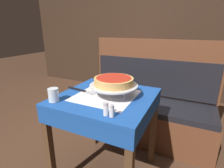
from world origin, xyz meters
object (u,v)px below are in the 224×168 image
pepper_shaker (112,111)px  condiment_caddy (137,55)px  booth_bench (147,111)px  salt_shaker (106,109)px  dining_table_front (106,107)px  pizza_pan_stand (114,86)px  deep_dish_pizza (114,81)px  pizza_server (82,91)px  dining_table_rear (134,65)px  water_glass_near (54,95)px

pepper_shaker → condiment_caddy: size_ratio=0.48×
booth_bench → pepper_shaker: bearing=-88.1°
booth_bench → salt_shaker: bearing=-90.2°
dining_table_front → pepper_shaker: bearing=-56.6°
pepper_shaker → dining_table_front: bearing=123.4°
pizza_pan_stand → condiment_caddy: size_ratio=2.30×
booth_bench → condiment_caddy: size_ratio=9.18×
booth_bench → deep_dish_pizza: bearing=-97.4°
salt_shaker → pepper_shaker: salt_shaker is taller
deep_dish_pizza → condiment_caddy: size_ratio=1.86×
pizza_server → pizza_pan_stand: bearing=3.7°
deep_dish_pizza → pizza_server: deep_dish_pizza is taller
booth_bench → condiment_caddy: booth_bench is taller
pizza_server → condiment_caddy: size_ratio=1.82×
booth_bench → pizza_server: bearing=-116.9°
booth_bench → dining_table_rear: bearing=117.4°
booth_bench → condiment_caddy: bearing=114.8°
pizza_server → dining_table_rear: bearing=93.9°
water_glass_near → pepper_shaker: (0.48, -0.02, -0.01)m
booth_bench → condiment_caddy: (-0.50, 1.07, 0.48)m
water_glass_near → pepper_shaker: bearing=-2.9°
water_glass_near → salt_shaker: 0.44m
dining_table_front → deep_dish_pizza: size_ratio=2.55×
deep_dish_pizza → condiment_caddy: bearing=102.5°
deep_dish_pizza → water_glass_near: bearing=-141.1°
salt_shaker → pepper_shaker: bearing=0.0°
deep_dish_pizza → salt_shaker: 0.33m
booth_bench → pizza_server: booth_bench is taller
booth_bench → pizza_server: size_ratio=5.05×
pizza_server → pepper_shaker: pepper_shaker is taller
water_glass_near → salt_shaker: water_glass_near is taller
pizza_server → condiment_caddy: (-0.11, 1.83, 0.04)m
salt_shaker → deep_dish_pizza: bearing=106.7°
pizza_pan_stand → water_glass_near: size_ratio=3.76×
pizza_pan_stand → salt_shaker: bearing=-73.3°
deep_dish_pizza → condiment_caddy: condiment_caddy is taller
condiment_caddy → pizza_server: bearing=-86.5°
dining_table_front → condiment_caddy: size_ratio=4.76×
condiment_caddy → salt_shaker: bearing=-76.9°
salt_shaker → pizza_server: bearing=143.1°
dining_table_rear → booth_bench: size_ratio=0.55×
pizza_server → water_glass_near: 0.27m
water_glass_near → deep_dish_pizza: bearing=38.9°
dining_table_front → salt_shaker: bearing=-62.3°
dining_table_front → pizza_server: (-0.23, -0.01, 0.11)m
dining_table_rear → pepper_shaker: pepper_shaker is taller
condiment_caddy → deep_dish_pizza: bearing=-77.5°
dining_table_rear → pepper_shaker: bearing=-75.0°
pizza_pan_stand → water_glass_near: 0.45m
dining_table_front → booth_bench: booth_bench is taller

